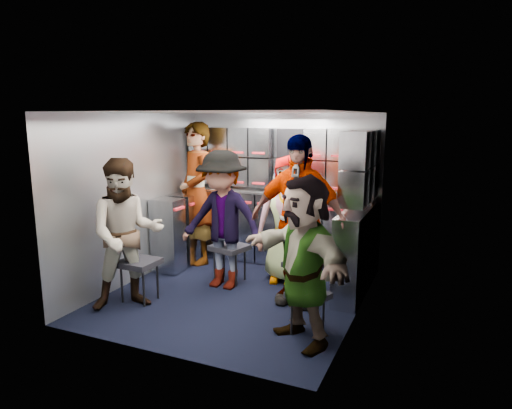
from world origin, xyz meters
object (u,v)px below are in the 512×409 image
at_px(attendant_standing, 196,193).
at_px(attendant_arc_e, 303,260).
at_px(jump_seat_center, 292,249).
at_px(attendant_arc_a, 127,234).
at_px(jump_seat_mid_right, 302,266).
at_px(attendant_arc_b, 222,220).
at_px(jump_seat_near_right, 308,297).
at_px(attendant_arc_d, 297,221).
at_px(jump_seat_mid_left, 230,249).
at_px(attendant_arc_c, 288,219).
at_px(jump_seat_near_left, 139,265).

xyz_separation_m(attendant_standing, attendant_arc_e, (2.10, -1.67, -0.21)).
distance_m(jump_seat_center, attendant_arc_a, 2.15).
bearing_deg(attendant_arc_a, attendant_standing, 52.40).
distance_m(jump_seat_mid_right, attendant_arc_b, 1.08).
relative_size(jump_seat_center, jump_seat_near_right, 0.95).
bearing_deg(attendant_arc_d, attendant_arc_a, -149.18).
xyz_separation_m(jump_seat_mid_left, jump_seat_center, (0.65, 0.52, -0.06)).
bearing_deg(attendant_standing, jump_seat_center, 34.80).
distance_m(jump_seat_center, attendant_arc_b, 1.07).
bearing_deg(jump_seat_center, attendant_arc_c, -90.00).
bearing_deg(jump_seat_near_left, attendant_arc_e, -5.19).
bearing_deg(attendant_arc_a, attendant_arc_b, 12.97).
xyz_separation_m(attendant_standing, attendant_arc_a, (0.13, -1.67, -0.18)).
height_order(jump_seat_center, attendant_arc_b, attendant_arc_b).
height_order(jump_seat_mid_left, attendant_arc_c, attendant_arc_c).
bearing_deg(attendant_arc_b, jump_seat_near_left, -129.05).
relative_size(jump_seat_near_left, attendant_arc_d, 0.26).
height_order(jump_seat_mid_left, attendant_arc_d, attendant_arc_d).
xyz_separation_m(jump_seat_near_right, attendant_arc_e, (0.00, -0.18, 0.42)).
bearing_deg(attendant_arc_b, attendant_arc_e, -33.71).
bearing_deg(attendant_standing, attendant_arc_c, 27.67).
distance_m(jump_seat_center, attendant_arc_c, 0.47).
bearing_deg(jump_seat_mid_left, attendant_arc_b, -90.00).
bearing_deg(jump_seat_mid_left, jump_seat_near_left, -125.12).
height_order(attendant_standing, attendant_arc_a, attendant_standing).
distance_m(jump_seat_mid_left, attendant_arc_d, 1.13).
xyz_separation_m(jump_seat_near_right, attendant_standing, (-2.10, 1.49, 0.63)).
xyz_separation_m(jump_seat_mid_right, attendant_arc_c, (-0.33, 0.43, 0.43)).
bearing_deg(jump_seat_near_right, attendant_standing, 144.63).
xyz_separation_m(jump_seat_near_right, attendant_arc_a, (-1.97, -0.18, 0.46)).
xyz_separation_m(jump_seat_mid_right, jump_seat_near_right, (0.34, -0.85, -0.01)).
bearing_deg(jump_seat_center, jump_seat_mid_left, -141.15).
height_order(jump_seat_near_left, jump_seat_mid_left, jump_seat_near_left).
distance_m(jump_seat_center, jump_seat_near_right, 1.61).
bearing_deg(jump_seat_center, attendant_arc_e, -67.91).
bearing_deg(jump_seat_near_right, jump_seat_mid_right, 111.81).
relative_size(jump_seat_mid_left, attendant_arc_a, 0.30).
xyz_separation_m(jump_seat_center, attendant_arc_b, (-0.65, -0.70, 0.48)).
bearing_deg(attendant_arc_e, attendant_arc_b, -178.90).
xyz_separation_m(jump_seat_center, attendant_arc_a, (-1.31, -1.64, 0.46)).
bearing_deg(jump_seat_mid_right, jump_seat_center, 118.06).
xyz_separation_m(attendant_standing, attendant_arc_d, (1.76, -0.82, -0.05)).
xyz_separation_m(attendant_standing, attendant_arc_b, (0.79, -0.73, -0.16)).
distance_m(jump_seat_mid_right, attendant_arc_c, 0.69).
height_order(jump_seat_near_right, attendant_arc_c, attendant_arc_c).
xyz_separation_m(jump_seat_center, attendant_arc_c, (0.00, -0.18, 0.44)).
xyz_separation_m(jump_seat_mid_right, attendant_standing, (-1.76, 0.64, 0.63)).
relative_size(attendant_arc_b, attendant_arc_c, 1.05).
height_order(attendant_standing, attendant_arc_d, attendant_standing).
distance_m(jump_seat_near_left, attendant_arc_d, 1.84).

